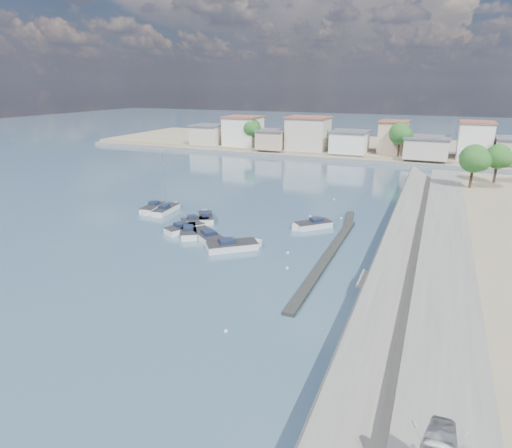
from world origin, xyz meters
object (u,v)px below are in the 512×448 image
Objects in this scene: motorboat_g at (152,209)px; motorboat_d at (311,225)px; motorboat_b at (196,221)px; motorboat_e at (186,228)px; motorboat_f at (206,217)px; motorboat_a at (188,231)px; motorboat_c at (206,236)px; sailboat at (167,209)px; motorboat_h at (235,246)px.

motorboat_d is at bearing 4.13° from motorboat_g.
motorboat_b is 2.92m from motorboat_e.
motorboat_b and motorboat_e have the same top height.
motorboat_a is at bearing -82.16° from motorboat_f.
motorboat_g is (-10.19, 6.49, 0.00)m from motorboat_a.
motorboat_f is (-0.80, 5.81, -0.00)m from motorboat_a.
motorboat_a is 1.33× the size of motorboat_b.
motorboat_a is at bearing -148.62° from motorboat_d.
motorboat_g is at bearing 163.42° from motorboat_b.
motorboat_a is at bearing -74.24° from motorboat_b.
motorboat_c and motorboat_d have the same top height.
motorboat_b is 5.86m from motorboat_c.
sailboat reaches higher than motorboat_d.
motorboat_e is at bearing -40.84° from sailboat.
motorboat_f and motorboat_h have the same top height.
sailboat is at bearing 139.16° from motorboat_e.
motorboat_b and motorboat_g have the same top height.
motorboat_g is 2.31m from sailboat.
motorboat_f is 0.90× the size of motorboat_g.
motorboat_a is 0.57× the size of sailboat.
sailboat reaches higher than motorboat_e.
motorboat_a is 0.87× the size of motorboat_c.
motorboat_g is (-9.13, 2.72, 0.00)m from motorboat_b.
motorboat_b is 0.71× the size of motorboat_e.
motorboat_e is 4.94m from motorboat_f.
sailboat is at bearing 154.76° from motorboat_b.
motorboat_d and motorboat_f have the same top height.
motorboat_d is 0.83× the size of motorboat_h.
motorboat_b is 7.60m from sailboat.
motorboat_e is 1.12× the size of motorboat_f.
sailboat is (-21.39, -1.18, 0.04)m from motorboat_d.
motorboat_b is at bearing -25.24° from sailboat.
motorboat_f is at bearing 135.66° from motorboat_h.
motorboat_c is 3.93m from motorboat_e.
motorboat_f is 11.64m from motorboat_h.
motorboat_e is at bearing -152.78° from motorboat_d.
sailboat reaches higher than motorboat_h.
motorboat_g is 0.60× the size of sailboat.
motorboat_d is 14.44m from motorboat_f.
motorboat_h is 0.65× the size of sailboat.
motorboat_c is 1.21× the size of motorboat_d.
motorboat_h is at bearing -31.14° from sailboat.
motorboat_b is 0.72× the size of motorboat_g.
sailboat is at bearing 138.54° from motorboat_a.
motorboat_b is at bearing 144.60° from motorboat_h.
motorboat_g is at bearing 175.81° from motorboat_f.
motorboat_a and motorboat_g have the same top height.
sailboat is (-7.14, 1.21, 0.04)m from motorboat_f.
motorboat_h is at bearing -17.19° from motorboat_a.
motorboat_a is at bearing -46.37° from motorboat_e.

